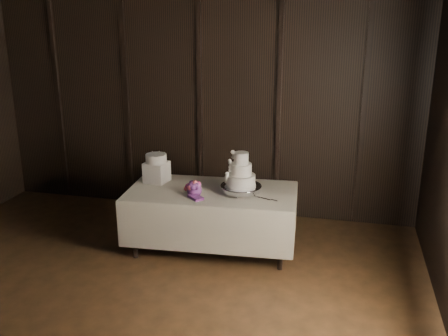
{
  "coord_description": "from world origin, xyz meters",
  "views": [
    {
      "loc": [
        1.97,
        -3.13,
        2.77
      ],
      "look_at": [
        0.65,
        2.23,
        1.05
      ],
      "focal_mm": 40.0,
      "sensor_mm": 36.0,
      "label": 1
    }
  ],
  "objects_px": {
    "display_table": "(212,217)",
    "small_cake": "(156,158)",
    "cake_stand": "(241,189)",
    "wedding_cake": "(238,173)",
    "bouquet": "(194,189)",
    "box_pedestal": "(157,172)"
  },
  "relations": [
    {
      "from": "box_pedestal",
      "to": "display_table",
      "type": "bearing_deg",
      "value": -11.71
    },
    {
      "from": "wedding_cake",
      "to": "bouquet",
      "type": "relative_size",
      "value": 0.98
    },
    {
      "from": "cake_stand",
      "to": "small_cake",
      "type": "distance_m",
      "value": 1.14
    },
    {
      "from": "display_table",
      "to": "small_cake",
      "type": "bearing_deg",
      "value": 164.11
    },
    {
      "from": "box_pedestal",
      "to": "small_cake",
      "type": "height_order",
      "value": "small_cake"
    },
    {
      "from": "box_pedestal",
      "to": "small_cake",
      "type": "relative_size",
      "value": 1.01
    },
    {
      "from": "small_cake",
      "to": "bouquet",
      "type": "bearing_deg",
      "value": -29.77
    },
    {
      "from": "wedding_cake",
      "to": "small_cake",
      "type": "bearing_deg",
      "value": 157.93
    },
    {
      "from": "cake_stand",
      "to": "wedding_cake",
      "type": "height_order",
      "value": "wedding_cake"
    },
    {
      "from": "cake_stand",
      "to": "wedding_cake",
      "type": "distance_m",
      "value": 0.21
    },
    {
      "from": "box_pedestal",
      "to": "cake_stand",
      "type": "bearing_deg",
      "value": -7.83
    },
    {
      "from": "wedding_cake",
      "to": "display_table",
      "type": "bearing_deg",
      "value": 164.53
    },
    {
      "from": "display_table",
      "to": "wedding_cake",
      "type": "height_order",
      "value": "wedding_cake"
    },
    {
      "from": "display_table",
      "to": "bouquet",
      "type": "relative_size",
      "value": 5.05
    },
    {
      "from": "bouquet",
      "to": "box_pedestal",
      "type": "xyz_separation_m",
      "value": [
        -0.59,
        0.34,
        0.06
      ]
    },
    {
      "from": "bouquet",
      "to": "display_table",
      "type": "bearing_deg",
      "value": 49.53
    },
    {
      "from": "display_table",
      "to": "box_pedestal",
      "type": "xyz_separation_m",
      "value": [
        -0.75,
        0.15,
        0.47
      ]
    },
    {
      "from": "wedding_cake",
      "to": "box_pedestal",
      "type": "xyz_separation_m",
      "value": [
        -1.07,
        0.17,
        -0.12
      ]
    },
    {
      "from": "display_table",
      "to": "small_cake",
      "type": "xyz_separation_m",
      "value": [
        -0.75,
        0.15,
        0.64
      ]
    },
    {
      "from": "cake_stand",
      "to": "box_pedestal",
      "type": "xyz_separation_m",
      "value": [
        -1.1,
        0.15,
        0.08
      ]
    },
    {
      "from": "cake_stand",
      "to": "bouquet",
      "type": "height_order",
      "value": "bouquet"
    },
    {
      "from": "wedding_cake",
      "to": "box_pedestal",
      "type": "height_order",
      "value": "wedding_cake"
    }
  ]
}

